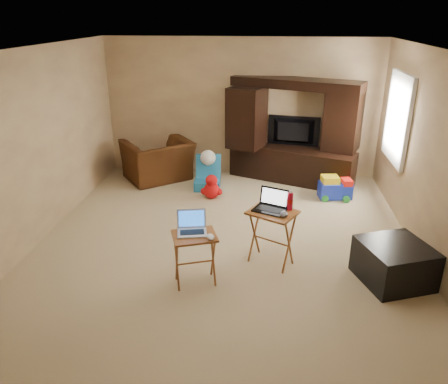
# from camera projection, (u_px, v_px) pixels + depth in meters

# --- Properties ---
(floor) EXTENTS (5.50, 5.50, 0.00)m
(floor) POSITION_uv_depth(u_px,v_px,m) (226.00, 240.00, 5.96)
(floor) COLOR beige
(floor) RESTS_ON ground
(ceiling) EXTENTS (5.50, 5.50, 0.00)m
(ceiling) POSITION_uv_depth(u_px,v_px,m) (226.00, 49.00, 5.01)
(ceiling) COLOR silver
(ceiling) RESTS_ON ground
(wall_back) EXTENTS (5.00, 0.00, 5.00)m
(wall_back) POSITION_uv_depth(u_px,v_px,m) (241.00, 108.00, 8.01)
(wall_back) COLOR tan
(wall_back) RESTS_ON ground
(wall_front) EXTENTS (5.00, 0.00, 5.00)m
(wall_front) POSITION_uv_depth(u_px,v_px,m) (183.00, 274.00, 2.96)
(wall_front) COLOR tan
(wall_front) RESTS_ON ground
(wall_left) EXTENTS (0.00, 5.50, 5.50)m
(wall_left) POSITION_uv_depth(u_px,v_px,m) (37.00, 147.00, 5.74)
(wall_left) COLOR tan
(wall_left) RESTS_ON ground
(wall_right) EXTENTS (0.00, 5.50, 5.50)m
(wall_right) POSITION_uv_depth(u_px,v_px,m) (433.00, 160.00, 5.24)
(wall_right) COLOR tan
(wall_right) RESTS_ON ground
(window_pane) EXTENTS (0.00, 1.20, 1.20)m
(window_pane) POSITION_uv_depth(u_px,v_px,m) (399.00, 118.00, 6.60)
(window_pane) COLOR white
(window_pane) RESTS_ON ground
(window_frame) EXTENTS (0.06, 1.14, 1.34)m
(window_frame) POSITION_uv_depth(u_px,v_px,m) (398.00, 118.00, 6.61)
(window_frame) COLOR white
(window_frame) RESTS_ON ground
(entertainment_center) EXTENTS (2.30, 1.36, 1.84)m
(entertainment_center) POSITION_uv_depth(u_px,v_px,m) (293.00, 131.00, 7.76)
(entertainment_center) COLOR black
(entertainment_center) RESTS_ON floor
(television) EXTENTS (0.94, 0.27, 0.54)m
(television) POSITION_uv_depth(u_px,v_px,m) (293.00, 132.00, 7.88)
(television) COLOR black
(television) RESTS_ON entertainment_center
(recliner) EXTENTS (1.49, 1.47, 0.73)m
(recliner) POSITION_uv_depth(u_px,v_px,m) (158.00, 160.00, 8.02)
(recliner) COLOR #46240F
(recliner) RESTS_ON floor
(child_rocker) EXTENTS (0.47, 0.53, 0.58)m
(child_rocker) POSITION_uv_depth(u_px,v_px,m) (207.00, 173.00, 7.61)
(child_rocker) COLOR #1B6796
(child_rocker) RESTS_ON floor
(plush_toy) EXTENTS (0.38, 0.31, 0.42)m
(plush_toy) POSITION_uv_depth(u_px,v_px,m) (212.00, 186.00, 7.24)
(plush_toy) COLOR red
(plush_toy) RESTS_ON floor
(push_toy) EXTENTS (0.59, 0.46, 0.40)m
(push_toy) POSITION_uv_depth(u_px,v_px,m) (335.00, 187.00, 7.23)
(push_toy) COLOR #1931CF
(push_toy) RESTS_ON floor
(ottoman) EXTENTS (0.92, 0.92, 0.46)m
(ottoman) POSITION_uv_depth(u_px,v_px,m) (394.00, 263.00, 5.00)
(ottoman) COLOR black
(ottoman) RESTS_ON floor
(tray_table_left) EXTENTS (0.58, 0.52, 0.62)m
(tray_table_left) POSITION_uv_depth(u_px,v_px,m) (195.00, 259.00, 4.92)
(tray_table_left) COLOR #9C5825
(tray_table_left) RESTS_ON floor
(tray_table_right) EXTENTS (0.68, 0.63, 0.70)m
(tray_table_right) POSITION_uv_depth(u_px,v_px,m) (271.00, 237.00, 5.31)
(tray_table_right) COLOR #A96928
(tray_table_right) RESTS_ON floor
(laptop_left) EXTENTS (0.37, 0.33, 0.24)m
(laptop_left) POSITION_uv_depth(u_px,v_px,m) (192.00, 224.00, 4.79)
(laptop_left) COLOR silver
(laptop_left) RESTS_ON tray_table_left
(laptop_right) EXTENTS (0.45, 0.41, 0.24)m
(laptop_right) POSITION_uv_depth(u_px,v_px,m) (270.00, 201.00, 5.15)
(laptop_right) COLOR black
(laptop_right) RESTS_ON tray_table_right
(mouse_left) EXTENTS (0.12, 0.15, 0.05)m
(mouse_left) POSITION_uv_depth(u_px,v_px,m) (211.00, 237.00, 4.71)
(mouse_left) COLOR white
(mouse_left) RESTS_ON tray_table_left
(mouse_right) EXTENTS (0.11, 0.15, 0.06)m
(mouse_right) POSITION_uv_depth(u_px,v_px,m) (284.00, 214.00, 5.04)
(mouse_right) COLOR #45454B
(mouse_right) RESTS_ON tray_table_right
(water_bottle) EXTENTS (0.07, 0.07, 0.22)m
(water_bottle) POSITION_uv_depth(u_px,v_px,m) (290.00, 201.00, 5.19)
(water_bottle) COLOR red
(water_bottle) RESTS_ON tray_table_right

